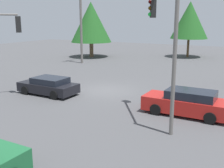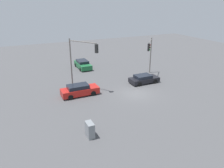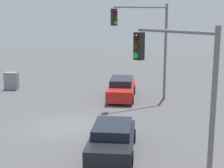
# 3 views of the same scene
# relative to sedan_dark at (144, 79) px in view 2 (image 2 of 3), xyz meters

# --- Properties ---
(ground_plane) EXTENTS (80.00, 80.00, 0.00)m
(ground_plane) POSITION_rel_sedan_dark_xyz_m (-2.86, 2.97, -0.59)
(ground_plane) COLOR #4C4C4F
(sedan_dark) EXTENTS (2.01, 4.22, 1.21)m
(sedan_dark) POSITION_rel_sedan_dark_xyz_m (0.00, 0.00, 0.00)
(sedan_dark) COLOR black
(sedan_dark) RESTS_ON ground_plane
(sedan_green) EXTENTS (4.61, 2.01, 1.38)m
(sedan_green) POSITION_rel_sedan_dark_xyz_m (10.66, 5.70, 0.08)
(sedan_green) COLOR #1E6638
(sedan_green) RESTS_ON ground_plane
(sedan_red) EXTENTS (1.89, 4.67, 1.42)m
(sedan_red) POSITION_rel_sedan_dark_xyz_m (-0.32, 9.67, 0.09)
(sedan_red) COLOR red
(sedan_red) RESTS_ON ground_plane
(traffic_signal_main) EXTENTS (3.68, 2.70, 6.65)m
(traffic_signal_main) POSITION_rel_sedan_dark_xyz_m (1.40, 8.80, 3.97)
(traffic_signal_main) COLOR slate
(traffic_signal_main) RESTS_ON ground_plane
(traffic_signal_cross) EXTENTS (2.78, 2.48, 5.71)m
(traffic_signal_cross) POSITION_rel_sedan_dark_xyz_m (2.56, -2.54, 3.32)
(traffic_signal_cross) COLOR slate
(traffic_signal_cross) RESTS_ON ground_plane
(electrical_cabinet) EXTENTS (1.06, 0.57, 1.39)m
(electrical_cabinet) POSITION_rel_sedan_dark_xyz_m (-9.27, 11.50, 0.10)
(electrical_cabinet) COLOR gray
(electrical_cabinet) RESTS_ON ground_plane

